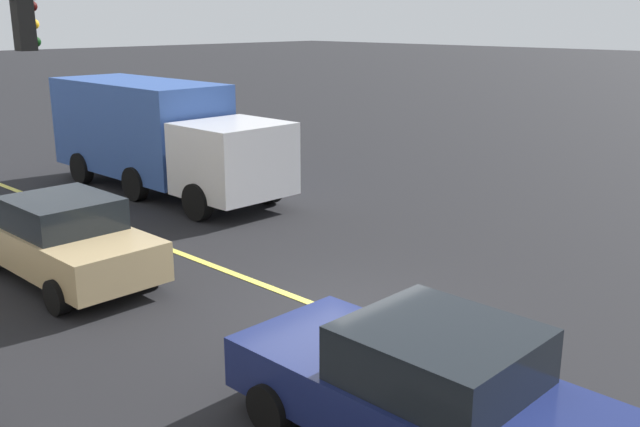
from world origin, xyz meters
TOP-DOWN VIEW (x-y plane):
  - ground at (0.00, 0.00)m, footprint 200.00×200.00m
  - lane_stripe_center at (0.00, 0.00)m, footprint 80.00×0.16m
  - car_navy at (-3.32, 2.13)m, footprint 4.63×2.04m
  - car_tan at (4.66, 2.31)m, footprint 4.33×1.96m
  - truck_blue at (9.38, -2.88)m, footprint 8.16×2.53m

SIDE VIEW (x-z plane):
  - ground at x=0.00m, z-range 0.00..0.00m
  - lane_stripe_center at x=0.00m, z-range 0.00..0.01m
  - car_navy at x=-3.32m, z-range -0.01..1.54m
  - car_tan at x=4.66m, z-range 0.00..1.56m
  - truck_blue at x=9.38m, z-range 0.11..3.07m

